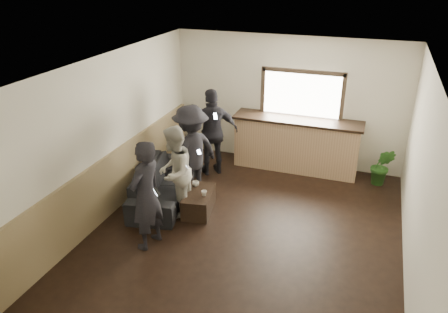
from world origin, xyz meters
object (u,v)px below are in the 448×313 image
at_px(cup_a, 196,184).
at_px(person_c, 191,152).
at_px(bar_counter, 296,141).
at_px(cup_b, 204,193).
at_px(coffee_table, 199,201).
at_px(potted_plant, 382,166).
at_px(person_b, 174,172).
at_px(sofa, 164,183).
at_px(person_d, 213,132).
at_px(person_a, 146,196).

xyz_separation_m(cup_a, person_c, (-0.21, 0.31, 0.48)).
xyz_separation_m(bar_counter, cup_b, (-1.16, -2.43, -0.22)).
bearing_deg(cup_b, coffee_table, 151.75).
relative_size(potted_plant, person_b, 0.49).
xyz_separation_m(sofa, person_d, (0.49, 1.33, 0.60)).
xyz_separation_m(bar_counter, person_c, (-1.65, -1.83, 0.26)).
bearing_deg(sofa, person_a, -174.31).
height_order(coffee_table, person_a, person_a).
relative_size(sofa, cup_b, 21.72).
bearing_deg(person_c, sofa, -28.46).
bearing_deg(person_d, sofa, 33.37).
relative_size(cup_b, person_c, 0.06).
bearing_deg(potted_plant, cup_b, -142.58).
relative_size(person_b, person_c, 0.92).
bearing_deg(person_a, coffee_table, 174.39).
height_order(bar_counter, potted_plant, bar_counter).
relative_size(bar_counter, cup_b, 26.91).
relative_size(bar_counter, cup_a, 22.47).
bearing_deg(person_c, potted_plant, 142.95).
xyz_separation_m(coffee_table, cup_b, (0.14, -0.07, 0.24)).
relative_size(cup_a, cup_b, 1.20).
xyz_separation_m(cup_b, potted_plant, (2.94, 2.25, -0.02)).
relative_size(coffee_table, person_b, 0.51).
xyz_separation_m(person_a, person_d, (0.04, 2.76, 0.03)).
bearing_deg(sofa, coffee_table, -116.65).
distance_m(person_b, person_c, 0.74).
bearing_deg(sofa, person_b, -145.65).
bearing_deg(cup_b, cup_a, 134.81).
relative_size(sofa, person_b, 1.31).
xyz_separation_m(sofa, person_a, (0.45, -1.43, 0.58)).
bearing_deg(person_c, cup_a, 61.11).
height_order(bar_counter, person_c, bar_counter).
bearing_deg(bar_counter, cup_a, -123.85).
bearing_deg(sofa, cup_a, -102.33).
bearing_deg(person_b, cup_b, 97.54).
relative_size(sofa, person_d, 1.18).
distance_m(sofa, cup_a, 0.67).
xyz_separation_m(cup_a, potted_plant, (3.22, 1.97, -0.02)).
bearing_deg(cup_b, person_d, 105.50).
bearing_deg(person_a, person_c, -169.51).
xyz_separation_m(person_b, person_d, (0.04, 1.76, 0.09)).
height_order(coffee_table, person_d, person_d).
height_order(cup_b, person_d, person_d).
bearing_deg(person_d, potted_plant, 154.21).
xyz_separation_m(potted_plant, person_d, (-3.39, -0.63, 0.52)).
bearing_deg(person_a, sofa, -152.04).
xyz_separation_m(coffee_table, potted_plant, (3.08, 2.18, 0.21)).
distance_m(sofa, person_a, 1.61).
distance_m(cup_a, person_d, 1.44).
bearing_deg(sofa, person_d, -32.05).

